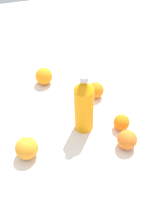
{
  "coord_description": "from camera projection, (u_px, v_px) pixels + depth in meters",
  "views": [
    {
      "loc": [
        0.18,
        0.65,
        0.77
      ],
      "look_at": [
        -0.01,
        0.0,
        0.08
      ],
      "focal_mm": 43.18,
      "sensor_mm": 36.0,
      "label": 1
    }
  ],
  "objects": [
    {
      "name": "ground_plane",
      "position": [
        80.0,
        127.0,
        1.02
      ],
      "size": [
        2.4,
        2.4,
        0.0
      ],
      "primitive_type": "plane",
      "color": "silver"
    },
    {
      "name": "water_bottle",
      "position": [
        84.0,
        105.0,
        0.94
      ],
      "size": [
        0.07,
        0.07,
        0.24
      ],
      "rotation": [
        0.0,
        0.0,
        4.78
      ],
      "color": "orange",
      "rests_on": "ground_plane"
    },
    {
      "name": "orange_3",
      "position": [
        27.0,
        148.0,
        0.9
      ],
      "size": [
        0.08,
        0.08,
        0.08
      ],
      "primitive_type": "sphere",
      "color": "orange",
      "rests_on": "ground_plane"
    },
    {
      "name": "orange_4",
      "position": [
        96.0,
        90.0,
        1.12
      ],
      "size": [
        0.07,
        0.07,
        0.07
      ],
      "primitive_type": "sphere",
      "color": "orange",
      "rests_on": "ground_plane"
    },
    {
      "name": "orange_2",
      "position": [
        122.0,
        122.0,
        1.0
      ],
      "size": [
        0.06,
        0.06,
        0.06
      ],
      "primitive_type": "sphere",
      "color": "orange",
      "rests_on": "ground_plane"
    },
    {
      "name": "orange_1",
      "position": [
        44.0,
        76.0,
        1.18
      ],
      "size": [
        0.07,
        0.07,
        0.07
      ],
      "primitive_type": "sphere",
      "color": "orange",
      "rests_on": "ground_plane"
    },
    {
      "name": "orange_0",
      "position": [
        127.0,
        140.0,
        0.93
      ],
      "size": [
        0.07,
        0.07,
        0.07
      ],
      "primitive_type": "sphere",
      "color": "orange",
      "rests_on": "ground_plane"
    }
  ]
}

